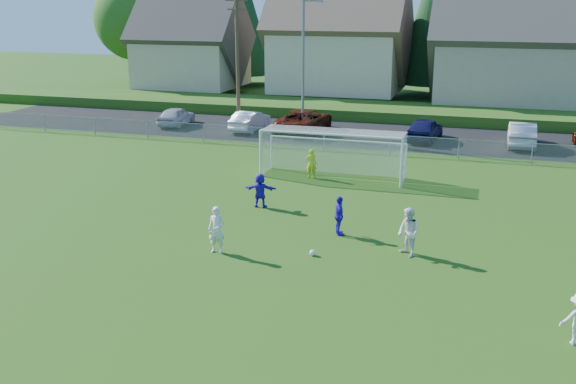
% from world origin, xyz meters
% --- Properties ---
extents(ground, '(160.00, 160.00, 0.00)m').
position_xyz_m(ground, '(0.00, 0.00, 0.00)').
color(ground, '#193D0C').
rests_on(ground, ground).
extents(asphalt_lot, '(60.00, 60.00, 0.00)m').
position_xyz_m(asphalt_lot, '(0.00, 27.50, 0.01)').
color(asphalt_lot, black).
rests_on(asphalt_lot, ground).
extents(grass_embankment, '(70.00, 6.00, 0.80)m').
position_xyz_m(grass_embankment, '(0.00, 35.00, 0.40)').
color(grass_embankment, '#1E420F').
rests_on(grass_embankment, ground).
extents(soccer_ball, '(0.22, 0.22, 0.22)m').
position_xyz_m(soccer_ball, '(1.87, 4.95, 0.11)').
color(soccer_ball, white).
rests_on(soccer_ball, ground).
extents(player_white_a, '(0.65, 0.43, 1.75)m').
position_xyz_m(player_white_a, '(-1.56, 4.23, 0.87)').
color(player_white_a, silver).
rests_on(player_white_a, ground).
extents(player_white_b, '(1.09, 1.10, 1.79)m').
position_xyz_m(player_white_b, '(5.16, 5.97, 0.90)').
color(player_white_b, silver).
rests_on(player_white_b, ground).
extents(player_blue_a, '(0.74, 1.00, 1.58)m').
position_xyz_m(player_blue_a, '(2.29, 7.41, 0.79)').
color(player_blue_a, '#2813B8').
rests_on(player_blue_a, ground).
extents(player_blue_b, '(1.47, 0.65, 1.53)m').
position_xyz_m(player_blue_b, '(-1.90, 9.96, 0.77)').
color(player_blue_b, '#2813B8').
rests_on(player_blue_b, ground).
extents(goalkeeper, '(0.61, 0.45, 1.52)m').
position_xyz_m(goalkeeper, '(-1.04, 15.50, 0.76)').
color(goalkeeper, '#BEDB19').
rests_on(goalkeeper, ground).
extents(car_a, '(1.73, 4.03, 1.36)m').
position_xyz_m(car_a, '(-14.31, 26.83, 0.68)').
color(car_a, '#B6B7BE').
rests_on(car_a, ground).
extents(car_b, '(1.74, 4.30, 1.39)m').
position_xyz_m(car_b, '(-8.45, 26.49, 0.69)').
color(car_b, white).
rests_on(car_b, ground).
extents(car_c, '(2.99, 5.99, 1.63)m').
position_xyz_m(car_c, '(-4.69, 27.08, 0.81)').
color(car_c, '#561709').
rests_on(car_c, ground).
extents(car_e, '(2.25, 4.57, 1.50)m').
position_xyz_m(car_e, '(3.55, 26.78, 0.75)').
color(car_e, '#151446').
rests_on(car_e, ground).
extents(car_f, '(1.63, 4.66, 1.53)m').
position_xyz_m(car_f, '(9.55, 26.76, 0.77)').
color(car_f, '#B6B6B6').
rests_on(car_f, ground).
extents(soccer_goal, '(7.42, 1.90, 2.50)m').
position_xyz_m(soccer_goal, '(0.00, 16.05, 1.63)').
color(soccer_goal, white).
rests_on(soccer_goal, ground).
extents(chainlink_fence, '(52.06, 0.06, 1.20)m').
position_xyz_m(chainlink_fence, '(0.00, 22.00, 0.63)').
color(chainlink_fence, gray).
rests_on(chainlink_fence, ground).
extents(streetlight, '(1.38, 0.18, 9.00)m').
position_xyz_m(streetlight, '(-4.45, 26.00, 4.84)').
color(streetlight, slate).
rests_on(streetlight, ground).
extents(utility_pole, '(1.60, 0.26, 10.00)m').
position_xyz_m(utility_pole, '(-9.50, 27.00, 5.15)').
color(utility_pole, '#473321').
rests_on(utility_pole, ground).
extents(houses_row, '(53.90, 11.45, 13.27)m').
position_xyz_m(houses_row, '(1.97, 42.46, 7.33)').
color(houses_row, tan).
rests_on(houses_row, ground).
extents(tree_row, '(65.98, 12.36, 13.80)m').
position_xyz_m(tree_row, '(1.04, 48.74, 6.91)').
color(tree_row, '#382616').
rests_on(tree_row, ground).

